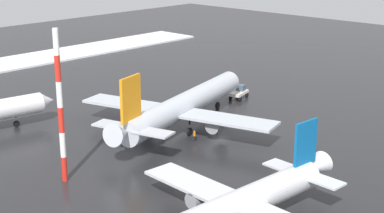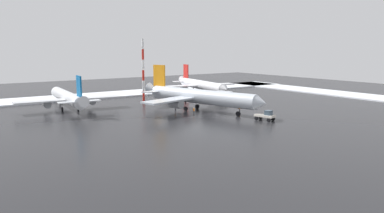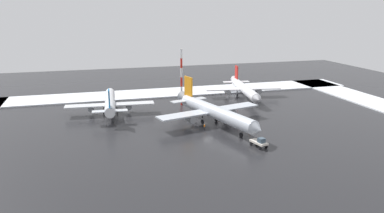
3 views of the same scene
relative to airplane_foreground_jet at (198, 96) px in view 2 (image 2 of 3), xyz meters
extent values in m
plane|color=#232326|center=(3.50, 4.97, -3.91)|extent=(240.00, 240.00, 0.00)
cube|color=white|center=(3.50, -45.03, -3.69)|extent=(152.00, 16.00, 0.43)
cube|color=white|center=(-63.50, 4.97, -3.69)|extent=(14.00, 116.00, 0.43)
cylinder|color=silver|center=(-0.25, 0.93, 0.00)|extent=(12.36, 33.32, 3.79)
cone|color=silver|center=(-4.94, 18.40, 0.00)|extent=(4.18, 3.52, 3.61)
cone|color=silver|center=(4.50, -16.74, 0.67)|extent=(4.15, 4.69, 3.69)
cube|color=silver|center=(-8.22, -4.68, -0.34)|extent=(15.29, 8.51, 0.40)
cylinder|color=gray|center=(-6.21, -3.56, -1.45)|extent=(3.14, 4.24, 2.23)
cube|color=silver|center=(9.46, 0.08, -0.34)|extent=(15.29, 8.51, 0.40)
cylinder|color=gray|center=(7.16, 0.03, -1.45)|extent=(3.14, 4.24, 2.23)
cube|color=orange|center=(3.81, -14.16, 4.80)|extent=(1.55, 4.42, 6.25)
cube|color=silver|center=(0.51, -14.81, 0.44)|extent=(5.93, 4.19, 0.27)
cube|color=silver|center=(6.98, -13.07, 0.44)|extent=(5.93, 4.19, 0.27)
cylinder|color=black|center=(-3.29, 12.25, -1.68)|extent=(0.27, 0.27, 0.78)
cylinder|color=black|center=(-3.29, 12.25, -3.30)|extent=(0.70, 1.29, 1.23)
cylinder|color=black|center=(-1.75, -2.94, -1.68)|extent=(0.27, 0.27, 0.78)
cylinder|color=black|center=(-1.75, -2.94, -3.30)|extent=(0.70, 1.29, 1.23)
cylinder|color=black|center=(2.99, -1.66, -1.68)|extent=(0.27, 0.27, 0.78)
cylinder|color=black|center=(2.99, -1.66, -3.30)|extent=(0.70, 1.29, 1.23)
cylinder|color=silver|center=(27.90, -22.85, -0.60)|extent=(5.12, 28.55, 3.22)
cone|color=silver|center=(26.87, -38.15, -0.60)|extent=(3.20, 2.47, 3.06)
cone|color=silver|center=(28.95, -7.36, -0.03)|extent=(2.96, 3.56, 3.13)
cube|color=silver|center=(35.84, -20.54, -0.88)|extent=(12.56, 4.98, 0.34)
cylinder|color=gray|center=(33.92, -20.89, -1.83)|extent=(2.11, 3.34, 1.89)
cube|color=silver|center=(20.35, -19.50, -0.88)|extent=(12.56, 4.98, 0.34)
cylinder|color=gray|center=(22.20, -20.10, -1.83)|extent=(2.11, 3.34, 1.89)
cube|color=#0C5999|center=(28.79, -9.63, 3.47)|extent=(0.59, 3.80, 5.30)
cube|color=silver|center=(31.61, -10.01, -0.22)|extent=(4.70, 2.76, 0.23)
cube|color=silver|center=(25.95, -9.63, -0.22)|extent=(4.70, 2.76, 0.23)
cylinder|color=black|center=(27.23, -32.77, -2.02)|extent=(0.23, 0.23, 0.66)
cylinder|color=black|center=(27.23, -32.77, -3.39)|extent=(0.40, 1.06, 1.04)
cylinder|color=black|center=(30.17, -20.16, -2.02)|extent=(0.23, 0.23, 0.66)
cylinder|color=black|center=(30.17, -20.16, -3.39)|extent=(0.40, 1.06, 1.04)
cylinder|color=black|center=(26.01, -19.88, -2.02)|extent=(0.23, 0.23, 0.66)
cylinder|color=black|center=(26.01, -19.88, -3.39)|extent=(0.40, 1.06, 1.04)
cylinder|color=white|center=(-21.86, -28.02, -0.50)|extent=(7.56, 29.39, 3.31)
cone|color=white|center=(-19.55, -12.42, -0.50)|extent=(3.45, 2.77, 3.15)
cone|color=white|center=(-24.20, -43.82, 0.08)|extent=(3.29, 3.85, 3.22)
cube|color=white|center=(-30.19, -29.74, -0.79)|extent=(13.15, 6.10, 0.35)
cylinder|color=gray|center=(-28.19, -29.55, -1.77)|extent=(2.41, 3.56, 1.95)
cube|color=white|center=(-14.39, -32.08, -0.79)|extent=(13.15, 6.10, 0.35)
cylinder|color=gray|center=(-16.24, -31.32, -1.77)|extent=(2.41, 3.56, 1.95)
cube|color=red|center=(-23.86, -41.51, 3.69)|extent=(0.92, 3.91, 5.45)
cube|color=white|center=(-26.72, -40.89, -0.11)|extent=(5.00, 3.19, 0.23)
cube|color=white|center=(-20.94, -41.75, -0.11)|extent=(5.00, 3.19, 0.23)
cylinder|color=black|center=(-20.36, -17.91, -1.96)|extent=(0.23, 0.23, 0.68)
cylinder|color=black|center=(-20.36, -17.91, -3.37)|extent=(0.49, 1.11, 1.07)
cylinder|color=black|center=(-24.41, -30.60, -1.96)|extent=(0.23, 0.23, 0.68)
cylinder|color=black|center=(-24.41, -30.60, -3.37)|extent=(0.49, 1.11, 1.07)
cylinder|color=black|center=(-20.17, -31.23, -1.96)|extent=(0.23, 0.23, 0.68)
cylinder|color=black|center=(-20.17, -31.23, -3.37)|extent=(0.49, 1.11, 1.07)
cube|color=silver|center=(-4.63, 19.94, -2.76)|extent=(3.31, 5.01, 0.50)
cube|color=#3F5160|center=(-4.86, 20.83, -1.96)|extent=(1.81, 1.74, 1.10)
cylinder|color=black|center=(-6.00, 21.24, -3.46)|extent=(0.54, 0.95, 0.90)
cylinder|color=black|center=(-4.08, 21.75, -3.46)|extent=(0.54, 0.95, 0.90)
cylinder|color=black|center=(-5.17, 18.13, -3.46)|extent=(0.54, 0.95, 0.90)
cylinder|color=black|center=(-3.26, 18.64, -3.46)|extent=(0.54, 0.95, 0.90)
cylinder|color=black|center=(4.15, 3.80, -3.48)|extent=(0.16, 0.16, 0.85)
cylinder|color=black|center=(4.00, 3.67, -3.48)|extent=(0.16, 0.16, 0.85)
cylinder|color=orange|center=(4.07, 3.73, -2.75)|extent=(0.36, 0.36, 0.62)
sphere|color=tan|center=(4.07, 3.73, -2.32)|extent=(0.24, 0.24, 0.24)
cylinder|color=black|center=(5.35, -2.97, -3.48)|extent=(0.16, 0.16, 0.85)
cylinder|color=black|center=(5.32, -3.17, -3.48)|extent=(0.16, 0.16, 0.85)
cylinder|color=orange|center=(5.34, -3.07, -2.75)|extent=(0.36, 0.36, 0.62)
sphere|color=tan|center=(5.34, -3.07, -2.32)|extent=(0.24, 0.24, 0.24)
cylinder|color=black|center=(-7.70, 7.86, -3.48)|extent=(0.16, 0.16, 0.85)
cylinder|color=black|center=(-7.62, 8.05, -3.48)|extent=(0.16, 0.16, 0.85)
cylinder|color=orange|center=(-7.66, 7.95, -2.75)|extent=(0.36, 0.36, 0.62)
sphere|color=tan|center=(-7.66, 7.95, -2.32)|extent=(0.24, 0.24, 0.24)
cylinder|color=red|center=(3.30, -25.10, -2.28)|extent=(0.70, 0.70, 3.26)
cylinder|color=white|center=(3.30, -25.10, 0.98)|extent=(0.70, 0.70, 3.26)
cylinder|color=red|center=(3.30, -25.10, 4.25)|extent=(0.70, 0.70, 3.26)
cylinder|color=white|center=(3.30, -25.10, 7.51)|extent=(0.70, 0.70, 3.26)
cylinder|color=red|center=(3.30, -25.10, 10.77)|extent=(0.70, 0.70, 3.26)
cylinder|color=white|center=(3.30, -25.10, 14.04)|extent=(0.70, 0.70, 3.26)
camera|label=1|loc=(62.44, -64.36, 26.65)|focal=55.00mm
camera|label=2|loc=(57.79, 80.27, 12.72)|focal=35.00mm
camera|label=3|loc=(34.29, 97.98, 28.64)|focal=35.00mm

